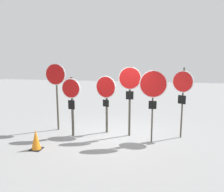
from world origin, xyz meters
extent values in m
plane|color=gray|center=(0.00, 0.00, 0.00)|extent=(40.00, 40.00, 0.00)
cylinder|color=#474238|center=(-2.36, 0.29, 1.29)|extent=(0.07, 0.07, 2.59)
cylinder|color=white|center=(-2.36, 0.23, 2.21)|extent=(0.83, 0.06, 0.83)
cylinder|color=#AD0F0F|center=(-2.36, 0.21, 2.21)|extent=(0.77, 0.05, 0.77)
cylinder|color=#474238|center=(-1.52, -0.28, 1.08)|extent=(0.09, 0.09, 2.15)
cylinder|color=white|center=(-1.52, -0.34, 1.76)|extent=(0.70, 0.09, 0.71)
cylinder|color=#AD0F0F|center=(-1.52, -0.36, 1.76)|extent=(0.64, 0.08, 0.65)
cube|color=black|center=(-1.52, -0.34, 1.17)|extent=(0.25, 0.05, 0.33)
cylinder|color=#474238|center=(-0.39, 0.35, 1.01)|extent=(0.09, 0.09, 2.02)
cylinder|color=white|center=(-0.41, 0.28, 1.76)|extent=(0.80, 0.24, 0.82)
cylinder|color=#AD0F0F|center=(-0.41, 0.27, 1.76)|extent=(0.74, 0.23, 0.76)
cube|color=black|center=(-0.41, 0.28, 1.15)|extent=(0.24, 0.09, 0.26)
cylinder|color=#474238|center=(0.50, 0.16, 1.26)|extent=(0.08, 0.08, 2.51)
cylinder|color=white|center=(0.50, 0.10, 2.12)|extent=(0.80, 0.07, 0.80)
cylinder|color=red|center=(0.50, 0.08, 2.12)|extent=(0.74, 0.07, 0.74)
cube|color=black|center=(0.50, 0.10, 1.51)|extent=(0.27, 0.04, 0.29)
cylinder|color=#474238|center=(1.32, -0.31, 1.11)|extent=(0.05, 0.05, 2.21)
cylinder|color=white|center=(1.32, -0.37, 1.98)|extent=(0.90, 0.06, 0.90)
cylinder|color=red|center=(1.32, -0.38, 1.98)|extent=(0.84, 0.06, 0.84)
cube|color=black|center=(1.32, -0.37, 1.29)|extent=(0.26, 0.03, 0.27)
cylinder|color=#474238|center=(2.33, 0.34, 1.25)|extent=(0.06, 0.06, 2.50)
cylinder|color=white|center=(2.31, 0.29, 2.01)|extent=(0.66, 0.40, 0.76)
cylinder|color=red|center=(2.30, 0.28, 2.01)|extent=(0.61, 0.37, 0.70)
cube|color=black|center=(2.31, 0.29, 1.39)|extent=(0.25, 0.16, 0.30)
cube|color=black|center=(-2.18, -1.68, 0.01)|extent=(0.35, 0.35, 0.02)
cone|color=orange|center=(-2.18, -1.68, 0.32)|extent=(0.29, 0.29, 0.61)
camera|label=1|loc=(1.42, -7.50, 2.76)|focal=35.00mm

